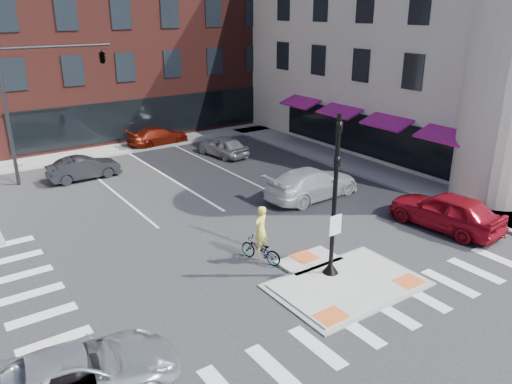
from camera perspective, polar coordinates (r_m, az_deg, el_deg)
ground at (r=18.88m, az=9.29°, el=-9.87°), size 120.00×120.00×0.00m
refuge_island at (r=18.70m, az=9.86°, el=-10.05°), size 5.40×4.65×0.13m
sidewalk_e at (r=32.45m, az=10.98°, el=3.25°), size 3.00×24.00×0.15m
sidewalk_n at (r=37.73m, az=-10.87°, el=5.66°), size 26.00×3.00×0.15m
building_n at (r=45.91m, az=-16.97°, el=17.52°), size 24.40×18.40×15.50m
building_e at (r=40.39m, az=21.48°, el=17.09°), size 21.90×23.90×17.70m
building_far_right at (r=68.76m, az=-18.03°, el=16.58°), size 12.00×12.00×12.00m
signal_pole at (r=18.08m, az=8.85°, el=-2.90°), size 0.60×0.60×5.98m
mast_arm_signal at (r=30.77m, az=-19.73°, el=13.23°), size 6.10×2.24×8.00m
silver_suv at (r=14.13m, az=-19.55°, el=-19.10°), size 5.39×3.06×1.42m
red_sedan at (r=23.93m, az=20.88°, el=-2.00°), size 2.57×5.25×1.72m
white_pickup at (r=26.20m, az=6.46°, el=1.01°), size 5.58×2.50×1.59m
bg_car_dark at (r=30.63m, az=-19.07°, el=2.63°), size 4.09×1.48×1.34m
bg_car_silver at (r=33.61m, az=-3.81°, el=5.24°), size 2.20×4.18×1.35m
bg_car_red at (r=37.01m, az=-11.11°, el=6.28°), size 4.63×2.16×1.31m
cyclist at (r=19.54m, az=0.52°, el=-5.86°), size 1.20×1.98×2.33m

